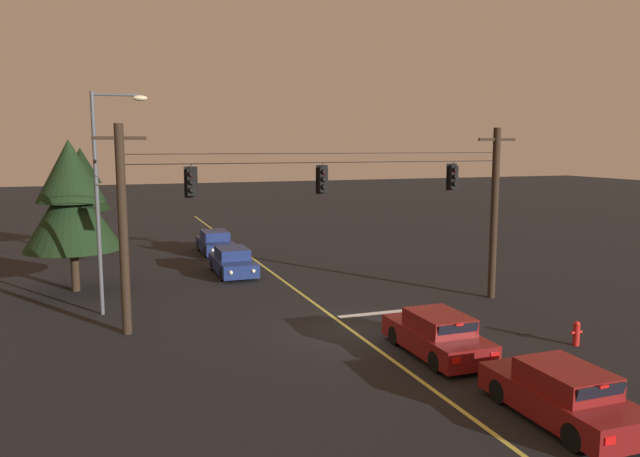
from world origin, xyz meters
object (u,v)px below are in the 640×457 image
(tree_verge_near, at_px, (71,200))
(fire_hydrant, at_px, (576,333))
(car_waiting_second_near, at_px, (562,395))
(street_lamp_corner, at_px, (104,184))
(traffic_light_left_inner, at_px, (323,180))
(car_waiting_near_lane, at_px, (437,335))
(tree_verge_far, at_px, (82,182))
(traffic_light_centre, at_px, (454,177))
(traffic_light_leftmost, at_px, (192,182))
(car_oncoming_trailing, at_px, (215,243))
(car_oncoming_lead, at_px, (233,262))

(tree_verge_near, bearing_deg, fire_hydrant, -41.15)
(car_waiting_second_near, relative_size, street_lamp_corner, 0.50)
(traffic_light_left_inner, relative_size, car_waiting_near_lane, 0.28)
(street_lamp_corner, distance_m, tree_verge_far, 14.56)
(traffic_light_centre, height_order, car_waiting_near_lane, traffic_light_centre)
(tree_verge_near, bearing_deg, car_waiting_near_lane, -49.88)
(traffic_light_leftmost, relative_size, traffic_light_centre, 1.00)
(traffic_light_left_inner, relative_size, car_oncoming_trailing, 0.28)
(traffic_light_leftmost, xyz_separation_m, tree_verge_far, (-4.11, 17.47, -0.91))
(car_oncoming_trailing, height_order, car_waiting_second_near, same)
(tree_verge_far, xyz_separation_m, fire_hydrant, (15.80, -23.92, -3.99))
(traffic_light_left_inner, distance_m, tree_verge_near, 12.07)
(traffic_light_left_inner, distance_m, tree_verge_far, 19.73)
(traffic_light_leftmost, xyz_separation_m, car_oncoming_lead, (3.23, 8.71, -4.70))
(traffic_light_centre, relative_size, tree_verge_far, 0.19)
(car_oncoming_trailing, bearing_deg, fire_hydrant, -69.41)
(car_waiting_near_lane, xyz_separation_m, tree_verge_far, (-10.92, 23.15, 3.78))
(traffic_light_leftmost, height_order, car_oncoming_lead, traffic_light_leftmost)
(car_oncoming_lead, relative_size, tree_verge_near, 0.64)
(fire_hydrant, bearing_deg, traffic_light_centre, 97.67)
(traffic_light_centre, height_order, street_lamp_corner, street_lamp_corner)
(car_oncoming_lead, bearing_deg, tree_verge_near, -171.24)
(traffic_light_left_inner, bearing_deg, car_oncoming_trailing, 95.63)
(tree_verge_near, relative_size, fire_hydrant, 8.25)
(car_waiting_near_lane, bearing_deg, traffic_light_left_inner, 107.55)
(car_oncoming_lead, distance_m, car_oncoming_trailing, 6.61)
(car_waiting_near_lane, relative_size, car_waiting_second_near, 1.00)
(traffic_light_leftmost, relative_size, car_waiting_near_lane, 0.28)
(street_lamp_corner, relative_size, tree_verge_far, 1.33)
(car_waiting_second_near, bearing_deg, tree_verge_near, 122.15)
(traffic_light_centre, xyz_separation_m, car_waiting_second_near, (-3.60, -10.83, -4.70))
(car_oncoming_lead, xyz_separation_m, tree_verge_far, (-7.33, 8.76, 3.78))
(traffic_light_leftmost, xyz_separation_m, traffic_light_left_inner, (5.02, 0.00, 0.00))
(tree_verge_far, bearing_deg, street_lamp_corner, -85.34)
(fire_hydrant, bearing_deg, car_oncoming_lead, 119.17)
(traffic_light_centre, height_order, tree_verge_near, tree_verge_near)
(traffic_light_centre, bearing_deg, car_oncoming_lead, 131.07)
(car_oncoming_trailing, bearing_deg, car_waiting_near_lane, -81.06)
(traffic_light_leftmost, distance_m, car_waiting_near_lane, 10.04)
(car_oncoming_lead, bearing_deg, car_waiting_second_near, -78.45)
(car_waiting_near_lane, height_order, street_lamp_corner, street_lamp_corner)
(traffic_light_centre, relative_size, street_lamp_corner, 0.14)
(car_waiting_near_lane, distance_m, tree_verge_far, 25.88)
(traffic_light_centre, distance_m, car_waiting_second_near, 12.34)
(car_waiting_near_lane, relative_size, car_oncoming_lead, 0.98)
(tree_verge_near, relative_size, tree_verge_far, 1.06)
(traffic_light_centre, height_order, car_oncoming_trailing, traffic_light_centre)
(car_oncoming_lead, bearing_deg, traffic_light_leftmost, -110.31)
(traffic_light_leftmost, distance_m, traffic_light_centre, 10.82)
(traffic_light_left_inner, height_order, tree_verge_near, tree_verge_near)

